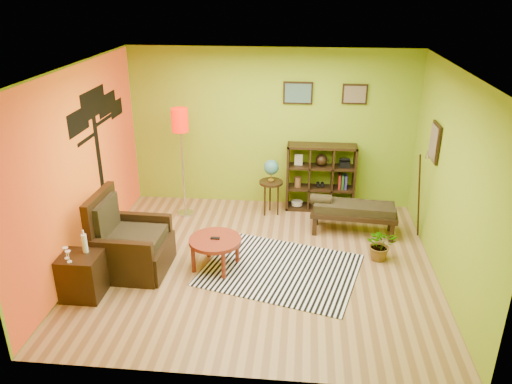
# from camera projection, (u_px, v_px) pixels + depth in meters

# --- Properties ---
(ground) EXTENTS (5.00, 5.00, 0.00)m
(ground) POSITION_uv_depth(u_px,v_px,m) (259.00, 264.00, 7.25)
(ground) COLOR #AA804D
(ground) RESTS_ON ground
(room_shell) EXTENTS (5.04, 4.54, 2.82)m
(room_shell) POSITION_uv_depth(u_px,v_px,m) (253.00, 146.00, 6.57)
(room_shell) COLOR #83A81C
(room_shell) RESTS_ON ground
(zebra_rug) EXTENTS (2.46, 2.12, 0.01)m
(zebra_rug) POSITION_uv_depth(u_px,v_px,m) (280.00, 270.00, 7.11)
(zebra_rug) COLOR white
(zebra_rug) RESTS_ON ground
(coffee_table) EXTENTS (0.74, 0.74, 0.48)m
(coffee_table) POSITION_uv_depth(u_px,v_px,m) (215.00, 243.00, 7.04)
(coffee_table) COLOR maroon
(coffee_table) RESTS_ON ground
(armchair) EXTENTS (0.98, 0.99, 1.15)m
(armchair) POSITION_uv_depth(u_px,v_px,m) (129.00, 247.00, 7.02)
(armchair) COLOR black
(armchair) RESTS_ON ground
(side_cabinet) EXTENTS (0.51, 0.46, 0.91)m
(side_cabinet) POSITION_uv_depth(u_px,v_px,m) (82.00, 276.00, 6.42)
(side_cabinet) COLOR black
(side_cabinet) RESTS_ON ground
(floor_lamp) EXTENTS (0.29, 0.29, 1.89)m
(floor_lamp) POSITION_uv_depth(u_px,v_px,m) (180.00, 130.00, 8.21)
(floor_lamp) COLOR silver
(floor_lamp) RESTS_ON ground
(globe_table) EXTENTS (0.41, 0.41, 1.00)m
(globe_table) POSITION_uv_depth(u_px,v_px,m) (271.00, 174.00, 8.54)
(globe_table) COLOR black
(globe_table) RESTS_ON ground
(cube_shelf) EXTENTS (1.20, 0.35, 1.20)m
(cube_shelf) POSITION_uv_depth(u_px,v_px,m) (321.00, 178.00, 8.79)
(cube_shelf) COLOR black
(cube_shelf) RESTS_ON ground
(bench) EXTENTS (1.42, 0.61, 0.63)m
(bench) POSITION_uv_depth(u_px,v_px,m) (351.00, 210.00, 8.02)
(bench) COLOR black
(bench) RESTS_ON ground
(potted_plant) EXTENTS (0.48, 0.53, 0.39)m
(potted_plant) POSITION_uv_depth(u_px,v_px,m) (380.00, 247.00, 7.32)
(potted_plant) COLOR #26661E
(potted_plant) RESTS_ON ground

